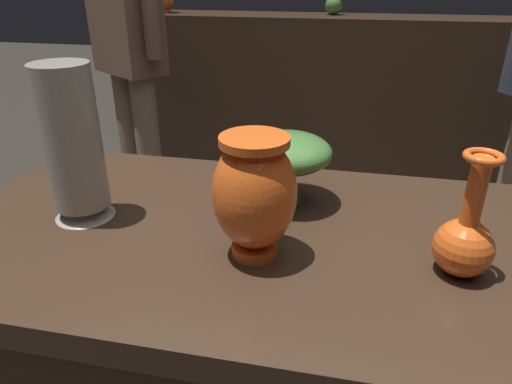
{
  "coord_description": "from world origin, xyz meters",
  "views": [
    {
      "loc": [
        0.15,
        -0.73,
        1.25
      ],
      "look_at": [
        0.01,
        -0.04,
        0.9
      ],
      "focal_mm": 32.42,
      "sensor_mm": 36.0,
      "label": 1
    }
  ],
  "objects_px": {
    "shelf_vase_center": "(334,2)",
    "visitor_near_left": "(127,32)",
    "vase_right_accent": "(73,146)",
    "vase_tall_behind": "(465,239)",
    "vase_left_accent": "(288,154)",
    "vase_centerpiece": "(255,193)"
  },
  "relations": [
    {
      "from": "vase_centerpiece",
      "to": "shelf_vase_center",
      "type": "xyz_separation_m",
      "value": [
        -0.01,
        2.32,
        0.14
      ]
    },
    {
      "from": "vase_centerpiece",
      "to": "vase_right_accent",
      "type": "distance_m",
      "value": 0.37
    },
    {
      "from": "vase_tall_behind",
      "to": "shelf_vase_center",
      "type": "bearing_deg",
      "value": 98.52
    },
    {
      "from": "shelf_vase_center",
      "to": "visitor_near_left",
      "type": "height_order",
      "value": "visitor_near_left"
    },
    {
      "from": "vase_left_accent",
      "to": "shelf_vase_center",
      "type": "relative_size",
      "value": 0.78
    },
    {
      "from": "vase_centerpiece",
      "to": "visitor_near_left",
      "type": "bearing_deg",
      "value": 123.38
    },
    {
      "from": "vase_centerpiece",
      "to": "visitor_near_left",
      "type": "xyz_separation_m",
      "value": [
        -0.81,
        1.23,
        0.08
      ]
    },
    {
      "from": "vase_centerpiece",
      "to": "shelf_vase_center",
      "type": "relative_size",
      "value": 0.92
    },
    {
      "from": "vase_centerpiece",
      "to": "vase_right_accent",
      "type": "relative_size",
      "value": 0.72
    },
    {
      "from": "vase_tall_behind",
      "to": "shelf_vase_center",
      "type": "relative_size",
      "value": 0.89
    },
    {
      "from": "vase_centerpiece",
      "to": "vase_tall_behind",
      "type": "xyz_separation_m",
      "value": [
        0.33,
        0.02,
        -0.05
      ]
    },
    {
      "from": "shelf_vase_center",
      "to": "vase_tall_behind",
      "type": "bearing_deg",
      "value": -81.48
    },
    {
      "from": "vase_right_accent",
      "to": "visitor_near_left",
      "type": "xyz_separation_m",
      "value": [
        -0.45,
        1.17,
        0.05
      ]
    },
    {
      "from": "vase_tall_behind",
      "to": "vase_left_accent",
      "type": "xyz_separation_m",
      "value": [
        -0.31,
        0.2,
        0.04
      ]
    },
    {
      "from": "vase_left_accent",
      "to": "vase_right_accent",
      "type": "distance_m",
      "value": 0.41
    },
    {
      "from": "vase_right_accent",
      "to": "shelf_vase_center",
      "type": "distance_m",
      "value": 2.28
    },
    {
      "from": "shelf_vase_center",
      "to": "visitor_near_left",
      "type": "xyz_separation_m",
      "value": [
        -0.8,
        -1.09,
        -0.06
      ]
    },
    {
      "from": "vase_right_accent",
      "to": "shelf_vase_center",
      "type": "relative_size",
      "value": 1.29
    },
    {
      "from": "vase_right_accent",
      "to": "visitor_near_left",
      "type": "relative_size",
      "value": 0.18
    },
    {
      "from": "vase_centerpiece",
      "to": "vase_left_accent",
      "type": "height_order",
      "value": "vase_centerpiece"
    },
    {
      "from": "vase_left_accent",
      "to": "vase_right_accent",
      "type": "xyz_separation_m",
      "value": [
        -0.38,
        -0.15,
        0.04
      ]
    },
    {
      "from": "vase_tall_behind",
      "to": "visitor_near_left",
      "type": "bearing_deg",
      "value": 133.27
    }
  ]
}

